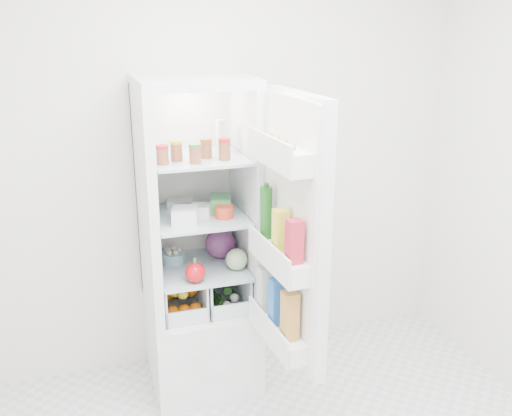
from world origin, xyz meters
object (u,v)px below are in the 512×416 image
object	(u,v)px
refrigerator	(198,275)
mushroom_bowl	(173,258)
red_cabbage	(221,243)
fridge_door	(290,238)

from	to	relation	value
refrigerator	mushroom_bowl	xyz separation A→B (m)	(-0.13, 0.03, 0.11)
mushroom_bowl	red_cabbage	bearing A→B (deg)	-1.56
refrigerator	fridge_door	distance (m)	0.83
refrigerator	red_cabbage	size ratio (longest dim) A/B	10.13
red_cabbage	fridge_door	bearing A→B (deg)	-75.29
red_cabbage	refrigerator	bearing A→B (deg)	-170.83
mushroom_bowl	fridge_door	world-z (taller)	fridge_door
mushroom_bowl	fridge_door	xyz separation A→B (m)	(0.45, -0.67, 0.31)
red_cabbage	fridge_door	world-z (taller)	fridge_door
refrigerator	mushroom_bowl	world-z (taller)	refrigerator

